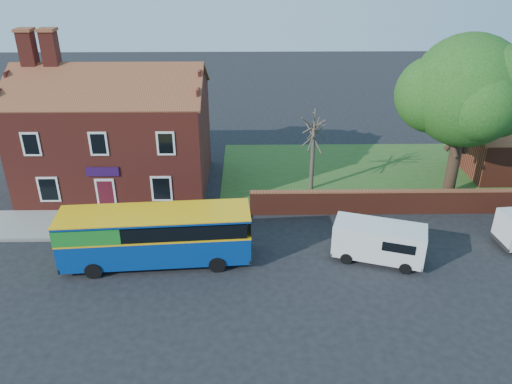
{
  "coord_description": "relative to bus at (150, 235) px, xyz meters",
  "views": [
    {
      "loc": [
        1.96,
        -20.49,
        15.26
      ],
      "look_at": [
        2.35,
        5.0,
        2.55
      ],
      "focal_mm": 35.0,
      "sensor_mm": 36.0,
      "label": 1
    }
  ],
  "objects": [
    {
      "name": "shop_building",
      "position": [
        -3.79,
        9.69,
        1.71
      ],
      "size": [
        12.3,
        8.13,
        10.5
      ],
      "color": "maroon",
      "rests_on": "ground"
    },
    {
      "name": "large_tree",
      "position": [
        18.68,
        7.74,
        5.29
      ],
      "size": [
        8.75,
        6.93,
        10.68
      ],
      "color": "black",
      "rests_on": "ground"
    },
    {
      "name": "van_near",
      "position": [
        12.07,
        0.09,
        -0.54
      ],
      "size": [
        5.09,
        3.28,
        2.08
      ],
      "rotation": [
        0.0,
        0.0,
        -0.32
      ],
      "color": "white",
      "rests_on": "ground"
    },
    {
      "name": "kerb",
      "position": [
        -3.77,
        2.19,
        -1.63
      ],
      "size": [
        18.0,
        0.15,
        0.14
      ],
      "primitive_type": "cube",
      "color": "slate",
      "rests_on": "ground"
    },
    {
      "name": "grass_strip",
      "position": [
        16.23,
        11.19,
        -1.68
      ],
      "size": [
        26.0,
        12.0,
        0.04
      ],
      "primitive_type": "cube",
      "color": "#426B28",
      "rests_on": "ground"
    },
    {
      "name": "boundary_wall",
      "position": [
        16.23,
        5.19,
        -0.89
      ],
      "size": [
        22.0,
        0.38,
        1.6
      ],
      "color": "maroon",
      "rests_on": "ground"
    },
    {
      "name": "bus",
      "position": [
        0.0,
        0.0,
        0.0
      ],
      "size": [
        9.97,
        3.18,
        2.99
      ],
      "rotation": [
        0.0,
        0.0,
        0.07
      ],
      "color": "navy",
      "rests_on": "ground"
    },
    {
      "name": "ground",
      "position": [
        3.23,
        -1.81,
        -1.7
      ],
      "size": [
        120.0,
        120.0,
        0.0
      ],
      "primitive_type": "plane",
      "color": "black",
      "rests_on": "ground"
    },
    {
      "name": "bare_tree",
      "position": [
        9.48,
        8.75,
        1.05
      ],
      "size": [
        2.01,
        2.39,
        5.35
      ],
      "color": "#4C4238",
      "rests_on": "ground"
    },
    {
      "name": "pavement",
      "position": [
        -3.77,
        3.94,
        -1.64
      ],
      "size": [
        18.0,
        3.5,
        0.12
      ],
      "primitive_type": "cube",
      "color": "gray",
      "rests_on": "ground"
    }
  ]
}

